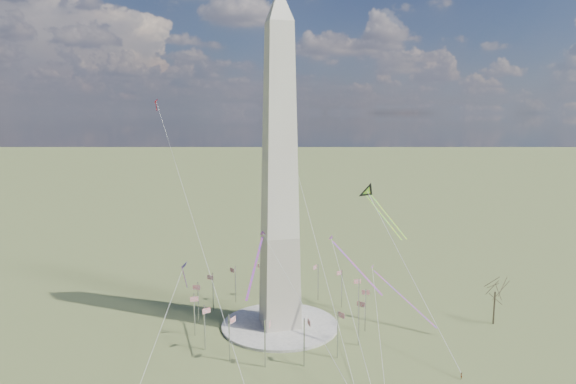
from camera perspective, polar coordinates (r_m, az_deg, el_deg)
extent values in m
plane|color=#5C6532|center=(164.04, -0.90, -14.70)|extent=(2000.00, 2000.00, 0.00)
cylinder|color=beige|center=(163.88, -0.90, -14.58)|extent=(36.00, 36.00, 0.80)
pyramid|color=silver|center=(153.56, -0.99, 20.21)|extent=(9.90, 9.90, 10.00)
cylinder|color=#B6B8BD|center=(169.29, 7.85, -11.66)|extent=(0.36, 0.36, 13.00)
cube|color=red|center=(168.66, 7.72, -9.82)|extent=(2.40, 0.08, 1.50)
cylinder|color=#B6B8BD|center=(177.27, 5.99, -10.67)|extent=(0.36, 0.36, 13.00)
cube|color=red|center=(176.48, 5.73, -8.94)|extent=(2.25, 0.99, 1.50)
cylinder|color=#B6B8BD|center=(182.98, 3.37, -10.01)|extent=(0.36, 0.36, 13.00)
cube|color=red|center=(181.90, 3.01, -8.36)|extent=(1.75, 1.75, 1.50)
cylinder|color=#B6B8BD|center=(185.79, 0.31, -9.70)|extent=(0.36, 0.36, 13.00)
cube|color=red|center=(184.34, -0.10, -8.12)|extent=(0.99, 2.25, 1.50)
cylinder|color=#B6B8BD|center=(185.41, -2.87, -9.75)|extent=(0.36, 0.36, 13.00)
cube|color=red|center=(183.54, -3.28, -8.21)|extent=(0.08, 2.40, 1.50)
cylinder|color=#B6B8BD|center=(181.87, -5.85, -10.16)|extent=(0.36, 0.36, 13.00)
cube|color=red|center=(179.59, -6.24, -8.63)|extent=(0.99, 2.25, 1.50)
cylinder|color=#B6B8BD|center=(175.56, -8.33, -10.91)|extent=(0.36, 0.36, 13.00)
cube|color=red|center=(172.89, -8.64, -9.37)|extent=(1.75, 1.75, 1.50)
cylinder|color=#B6B8BD|center=(167.18, -9.95, -11.98)|extent=(0.36, 0.36, 13.00)
cube|color=red|center=(164.22, -10.13, -10.40)|extent=(2.25, 0.99, 1.50)
cylinder|color=#B6B8BD|center=(157.79, -10.36, -13.27)|extent=(0.36, 0.36, 13.00)
cube|color=red|center=(154.68, -10.37, -11.63)|extent=(2.40, 0.08, 1.50)
cylinder|color=#B6B8BD|center=(148.78, -9.25, -14.64)|extent=(0.36, 0.36, 13.00)
cube|color=red|center=(145.69, -9.06, -12.90)|extent=(2.25, 0.99, 1.50)
cylinder|color=#B6B8BD|center=(141.70, -6.54, -15.82)|extent=(0.36, 0.36, 13.00)
cube|color=red|center=(138.86, -6.14, -13.96)|extent=(1.75, 1.75, 1.50)
cylinder|color=#B6B8BD|center=(137.99, -2.57, -16.47)|extent=(0.36, 0.36, 13.00)
cube|color=red|center=(135.61, -2.03, -14.48)|extent=(0.99, 2.25, 1.50)
cylinder|color=#B6B8BD|center=(138.50, 1.80, -16.37)|extent=(0.36, 0.36, 13.00)
cube|color=red|center=(136.69, 2.35, -14.29)|extent=(0.08, 2.40, 1.50)
cylinder|color=#B6B8BD|center=(143.11, 5.53, -15.55)|extent=(0.36, 0.36, 13.00)
cube|color=red|center=(141.84, 5.96, -13.45)|extent=(0.99, 2.25, 1.50)
cylinder|color=#B6B8BD|center=(150.79, 7.87, -14.28)|extent=(0.36, 0.36, 13.00)
cube|color=red|center=(149.93, 8.10, -12.24)|extent=(1.75, 1.75, 1.50)
cylinder|color=#B6B8BD|center=(160.03, 8.59, -12.90)|extent=(0.36, 0.36, 13.00)
cube|color=red|center=(159.38, 8.62, -10.96)|extent=(2.25, 0.99, 1.50)
cylinder|color=#483E2C|center=(175.98, 21.93, -11.86)|extent=(0.50, 0.50, 10.49)
imported|color=gray|center=(141.74, 18.70, -18.78)|extent=(0.74, 0.72, 1.71)
cube|color=yellow|center=(170.44, 11.09, -2.68)|extent=(5.74, 16.15, 11.83)
cube|color=yellow|center=(168.97, 10.57, -2.76)|extent=(5.74, 16.15, 11.83)
cube|color=navy|center=(158.37, -11.47, -8.01)|extent=(1.85, 2.80, 2.18)
cube|color=#FF2856|center=(159.43, -11.43, -9.25)|extent=(1.77, 2.43, 7.51)
cube|color=#FF2856|center=(147.08, 7.60, -8.28)|extent=(9.04, 16.79, 11.64)
cube|color=#FF2856|center=(141.29, -3.71, -8.31)|extent=(8.61, 17.85, 12.13)
cube|color=#FF2856|center=(165.18, 12.79, -11.45)|extent=(13.24, 17.81, 13.54)
cube|color=red|center=(184.22, -14.46, 9.78)|extent=(1.04, 1.73, 1.52)
cube|color=red|center=(184.19, -14.44, 9.26)|extent=(0.64, 1.32, 3.47)
cube|color=white|center=(191.34, -0.27, 7.11)|extent=(1.67, 1.48, 1.64)
cube|color=white|center=(191.40, -0.27, 6.57)|extent=(0.28, 1.42, 3.77)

